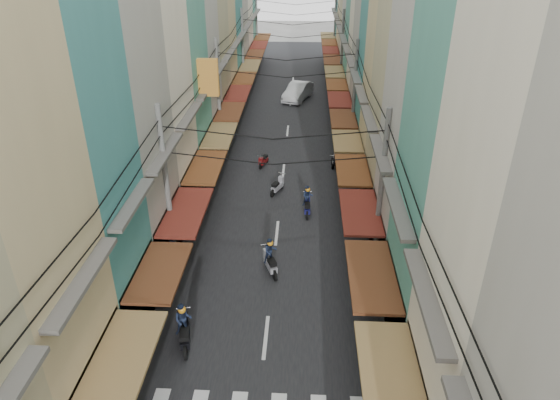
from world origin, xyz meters
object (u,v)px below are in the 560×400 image
(white_car, at_px, (298,100))
(traffic_sign, at_px, (419,328))
(market_umbrella, at_px, (454,321))
(bicycle, at_px, (390,288))

(white_car, height_order, traffic_sign, traffic_sign)
(market_umbrella, bearing_deg, bicycle, 109.94)
(white_car, bearing_deg, market_umbrella, -61.73)
(bicycle, xyz_separation_m, market_umbrella, (1.54, -4.24, 1.91))
(white_car, distance_m, bicycle, 29.79)
(bicycle, xyz_separation_m, traffic_sign, (0.16, -4.69, 1.91))
(market_umbrella, bearing_deg, traffic_sign, -161.83)
(white_car, bearing_deg, bicycle, -63.10)
(market_umbrella, distance_m, traffic_sign, 1.45)
(market_umbrella, height_order, traffic_sign, traffic_sign)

